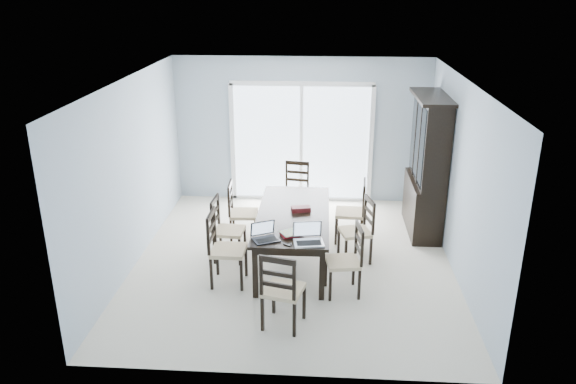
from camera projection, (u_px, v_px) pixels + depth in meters
name	position (u px, v px, depth m)	size (l,w,h in m)	color
floor	(293.00, 261.00, 8.11)	(5.00, 5.00, 0.00)	beige
ceiling	(294.00, 81.00, 7.19)	(5.00, 5.00, 0.00)	white
back_wall	(301.00, 131.00, 9.98)	(4.50, 0.02, 2.60)	#9CACBA
wall_left	(132.00, 173.00, 7.79)	(0.02, 5.00, 2.60)	#9CACBA
wall_right	(461.00, 180.00, 7.51)	(0.02, 5.00, 2.60)	#9CACBA
balcony	(303.00, 183.00, 11.39)	(4.50, 2.00, 0.10)	gray
railing	(305.00, 141.00, 12.12)	(4.50, 0.06, 1.10)	#99999E
dining_table	(293.00, 219.00, 7.87)	(1.00, 2.20, 0.75)	black
china_hutch	(427.00, 167.00, 8.77)	(0.50, 1.38, 2.20)	black
sliding_door	(301.00, 143.00, 10.04)	(2.52, 0.05, 2.18)	silver
chair_left_near	(220.00, 240.00, 7.34)	(0.46, 0.45, 1.17)	black
chair_left_mid	(223.00, 222.00, 8.01)	(0.44, 0.43, 1.08)	black
chair_left_far	(238.00, 206.00, 8.57)	(0.45, 0.43, 1.10)	black
chair_right_near	(350.00, 252.00, 7.11)	(0.48, 0.47, 1.09)	black
chair_right_mid	(362.00, 223.00, 7.98)	(0.51, 0.50, 1.08)	black
chair_right_far	(356.00, 205.00, 8.56)	(0.46, 0.45, 1.13)	black
chair_end_near	(281.00, 284.00, 6.33)	(0.52, 0.53, 1.14)	black
chair_end_far	(296.00, 184.00, 9.48)	(0.48, 0.49, 1.10)	black
laptop_dark	(266.00, 237.00, 7.01)	(0.39, 0.34, 0.22)	black
laptop_silver	(309.00, 239.00, 6.92)	(0.40, 0.31, 0.25)	#BBBBBD
book_stack	(291.00, 233.00, 7.18)	(0.34, 0.32, 0.04)	maroon
cell_phone	(287.00, 245.00, 6.91)	(0.11, 0.05, 0.01)	black
game_box	(301.00, 209.00, 7.92)	(0.26, 0.13, 0.07)	#49120E
hot_tub	(268.00, 156.00, 11.26)	(2.11, 1.93, 1.00)	brown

